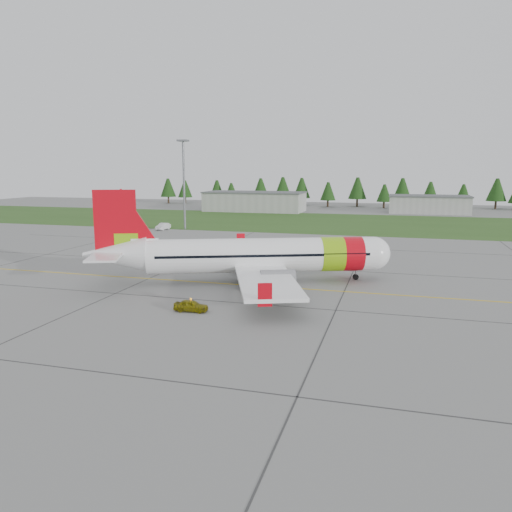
% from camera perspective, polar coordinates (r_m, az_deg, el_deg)
% --- Properties ---
extents(ground, '(320.00, 320.00, 0.00)m').
position_cam_1_polar(ground, '(52.98, -1.73, -5.40)').
color(ground, gray).
rests_on(ground, ground).
extents(aircraft, '(36.52, 34.70, 11.56)m').
position_cam_1_polar(aircraft, '(62.03, -0.10, 0.04)').
color(aircraft, white).
rests_on(aircraft, ground).
extents(follow_me_car, '(1.24, 1.44, 3.43)m').
position_cam_1_polar(follow_me_car, '(49.94, -7.47, -4.41)').
color(follow_me_car, '#CBBD0B').
rests_on(follow_me_car, ground).
extents(service_van, '(1.71, 1.63, 4.71)m').
position_cam_1_polar(service_van, '(117.07, -10.61, 4.11)').
color(service_van, silver).
rests_on(service_van, ground).
extents(grass_strip, '(320.00, 50.00, 0.03)m').
position_cam_1_polar(grass_strip, '(132.34, 9.06, 3.80)').
color(grass_strip, '#30561E').
rests_on(grass_strip, ground).
extents(taxi_guideline, '(120.00, 0.25, 0.02)m').
position_cam_1_polar(taxi_guideline, '(60.41, 0.56, -3.45)').
color(taxi_guideline, gold).
rests_on(taxi_guideline, ground).
extents(hangar_west, '(32.00, 14.00, 6.00)m').
position_cam_1_polar(hangar_west, '(165.43, -0.15, 6.19)').
color(hangar_west, '#A8A8A3').
rests_on(hangar_west, ground).
extents(hangar_east, '(24.00, 12.00, 5.20)m').
position_cam_1_polar(hangar_east, '(167.34, 19.16, 5.54)').
color(hangar_east, '#A8A8A3').
rests_on(hangar_east, ground).
extents(floodlight_mast, '(0.50, 0.50, 20.00)m').
position_cam_1_polar(floodlight_mast, '(116.83, -8.22, 7.92)').
color(floodlight_mast, slate).
rests_on(floodlight_mast, ground).
extents(treeline, '(160.00, 8.00, 10.00)m').
position_cam_1_polar(treeline, '(187.54, 11.17, 7.06)').
color(treeline, '#1C3F14').
rests_on(treeline, ground).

